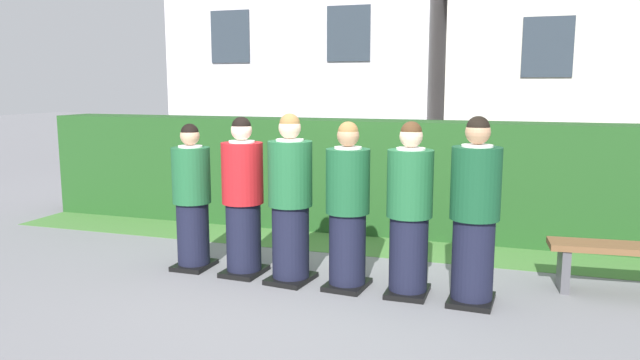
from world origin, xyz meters
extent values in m
plane|color=slate|center=(0.00, 0.00, 0.00)|extent=(60.00, 60.00, 0.00)
cylinder|color=black|center=(-1.47, 0.08, 0.36)|extent=(0.34, 0.34, 0.72)
cube|color=black|center=(-1.47, 0.08, 0.03)|extent=(0.36, 0.45, 0.05)
cylinder|color=#1E5B33|center=(-1.47, 0.08, 1.02)|extent=(0.41, 0.41, 0.59)
cylinder|color=white|center=(-1.47, 0.08, 1.32)|extent=(0.25, 0.25, 0.03)
cube|color=gold|center=(-1.47, 0.27, 1.14)|extent=(0.04, 0.01, 0.26)
sphere|color=tan|center=(-1.47, 0.08, 1.44)|extent=(0.20, 0.20, 0.20)
sphere|color=black|center=(-1.47, 0.08, 1.47)|extent=(0.19, 0.19, 0.19)
cube|color=white|center=(-1.47, 0.34, 0.93)|extent=(0.15, 0.01, 0.20)
cylinder|color=black|center=(-0.86, 0.05, 0.38)|extent=(0.36, 0.36, 0.76)
cube|color=black|center=(-0.86, 0.05, 0.03)|extent=(0.41, 0.49, 0.05)
cylinder|color=#AD191E|center=(-0.86, 0.05, 1.07)|extent=(0.43, 0.43, 0.63)
cylinder|color=white|center=(-0.86, 0.05, 1.39)|extent=(0.27, 0.27, 0.03)
cube|color=#236038|center=(-0.85, 0.26, 1.20)|extent=(0.04, 0.01, 0.28)
sphere|color=beige|center=(-0.86, 0.05, 1.51)|extent=(0.21, 0.21, 0.21)
sphere|color=black|center=(-0.86, 0.05, 1.55)|extent=(0.20, 0.20, 0.20)
cube|color=white|center=(-0.84, 0.33, 0.98)|extent=(0.15, 0.02, 0.20)
cylinder|color=black|center=(-0.31, -0.01, 0.39)|extent=(0.37, 0.37, 0.78)
cube|color=black|center=(-0.31, -0.01, 0.03)|extent=(0.45, 0.53, 0.05)
cylinder|color=#1E5B33|center=(-0.31, -0.01, 1.10)|extent=(0.44, 0.44, 0.64)
cylinder|color=white|center=(-0.31, -0.01, 1.43)|extent=(0.27, 0.27, 0.03)
cube|color=navy|center=(-0.28, 0.20, 1.23)|extent=(0.04, 0.02, 0.28)
sphere|color=beige|center=(-0.31, -0.01, 1.55)|extent=(0.22, 0.22, 0.22)
sphere|color=olive|center=(-0.31, -0.01, 1.59)|extent=(0.20, 0.20, 0.20)
cylinder|color=black|center=(0.29, -0.02, 0.37)|extent=(0.36, 0.36, 0.75)
cube|color=black|center=(0.29, -0.02, 0.03)|extent=(0.42, 0.50, 0.05)
cylinder|color=#19512D|center=(0.29, -0.02, 1.06)|extent=(0.42, 0.42, 0.62)
cylinder|color=white|center=(0.29, -0.02, 1.37)|extent=(0.26, 0.26, 0.03)
cube|color=#236038|center=(0.30, 0.18, 1.18)|extent=(0.04, 0.02, 0.27)
sphere|color=tan|center=(0.29, -0.02, 1.49)|extent=(0.21, 0.21, 0.21)
sphere|color=olive|center=(0.29, -0.02, 1.53)|extent=(0.19, 0.19, 0.19)
cylinder|color=black|center=(0.89, -0.03, 0.38)|extent=(0.36, 0.36, 0.75)
cube|color=black|center=(0.89, -0.03, 0.03)|extent=(0.38, 0.47, 0.05)
cylinder|color=#1E5B33|center=(0.89, -0.03, 1.07)|extent=(0.43, 0.43, 0.62)
cylinder|color=white|center=(0.89, -0.03, 1.38)|extent=(0.26, 0.26, 0.03)
cube|color=gold|center=(0.89, 0.17, 1.19)|extent=(0.04, 0.01, 0.27)
sphere|color=beige|center=(0.89, -0.03, 1.50)|extent=(0.21, 0.21, 0.21)
sphere|color=#472D19|center=(0.89, -0.03, 1.54)|extent=(0.20, 0.20, 0.20)
cylinder|color=black|center=(1.48, -0.07, 0.39)|extent=(0.37, 0.37, 0.78)
cube|color=black|center=(1.48, -0.07, 0.03)|extent=(0.42, 0.51, 0.05)
cylinder|color=#144728|center=(1.48, -0.07, 1.10)|extent=(0.44, 0.44, 0.65)
cylinder|color=white|center=(1.48, -0.07, 1.43)|extent=(0.27, 0.27, 0.03)
cube|color=#236038|center=(1.49, 0.14, 1.23)|extent=(0.04, 0.01, 0.28)
sphere|color=tan|center=(1.48, -0.07, 1.56)|extent=(0.22, 0.22, 0.22)
sphere|color=black|center=(1.48, -0.07, 1.60)|extent=(0.20, 0.20, 0.20)
cube|color=white|center=(1.49, 0.21, 1.01)|extent=(0.15, 0.02, 0.20)
cube|color=#214C1E|center=(0.00, 2.33, 0.75)|extent=(9.76, 0.70, 1.50)
cube|color=beige|center=(3.77, 8.82, 2.14)|extent=(6.73, 4.48, 4.28)
cube|color=#2D3842|center=(2.26, 6.56, 2.65)|extent=(0.90, 0.04, 1.10)
cube|color=silver|center=(-2.84, 8.08, 2.41)|extent=(5.85, 3.23, 4.81)
cube|color=#2D3842|center=(-4.15, 6.45, 2.98)|extent=(0.90, 0.04, 1.10)
cube|color=#2D3842|center=(-1.52, 6.45, 2.98)|extent=(0.90, 0.04, 1.10)
cube|color=brown|center=(2.84, 0.62, 0.45)|extent=(1.42, 0.47, 0.06)
cube|color=#4C4C51|center=(2.29, 0.58, 0.21)|extent=(0.10, 0.33, 0.42)
cube|color=#477A38|center=(0.00, 1.53, 0.00)|extent=(9.76, 0.90, 0.01)
camera|label=1|loc=(1.80, -5.47, 1.97)|focal=33.69mm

